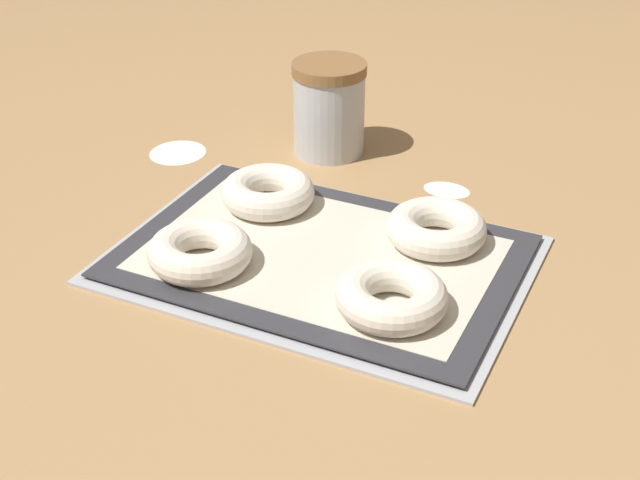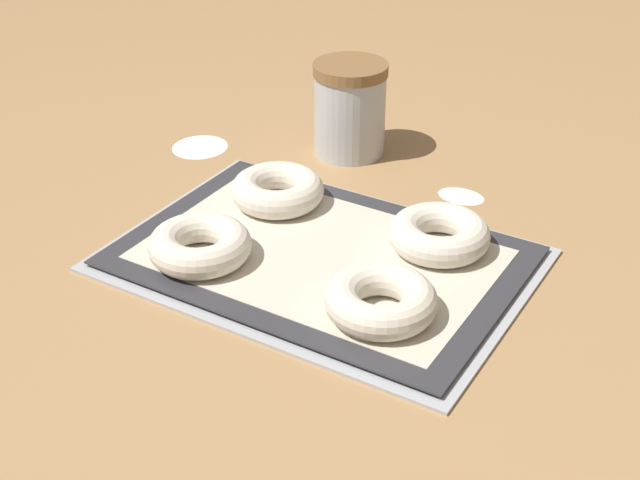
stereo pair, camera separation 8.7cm
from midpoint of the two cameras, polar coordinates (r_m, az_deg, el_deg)
ground_plane at (r=1.05m, az=1.41°, el=-1.42°), size 2.80×2.80×0.00m
baking_tray at (r=1.05m, az=2.39°, el=-1.28°), size 0.48×0.34×0.01m
baking_mat at (r=1.05m, az=2.39°, el=-1.03°), size 0.45×0.31×0.00m
bagel_front_left at (r=1.03m, az=-5.30°, el=-0.38°), size 0.12×0.12×0.04m
bagel_front_right at (r=0.94m, az=6.59°, el=-3.92°), size 0.12×0.12×0.04m
bagel_back_left at (r=1.14m, az=-0.56°, el=3.18°), size 0.12×0.12×0.04m
bagel_back_right at (r=1.06m, az=9.99°, el=0.31°), size 0.12×0.12×0.04m
flour_canister at (r=1.29m, az=3.89°, el=8.35°), size 0.11×0.11×0.14m
flour_patch_near at (r=1.33m, az=-5.83°, el=5.96°), size 0.08×0.09×0.00m
flour_patch_far at (r=1.21m, az=11.08°, el=2.78°), size 0.06×0.05×0.00m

